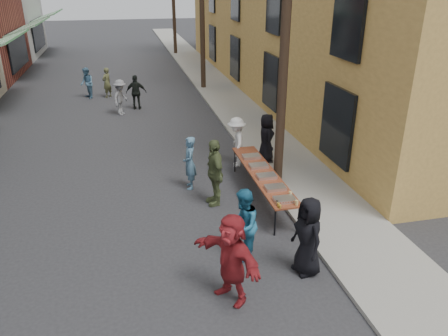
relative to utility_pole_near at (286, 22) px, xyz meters
name	(u,v)px	position (x,y,z in m)	size (l,w,h in m)	color
ground	(135,258)	(-4.30, -3.00, -4.50)	(120.00, 120.00, 0.00)	#28282B
sidewalk	(216,87)	(0.70, 12.00, -4.45)	(2.20, 60.00, 0.10)	gray
utility_pole_near	(286,22)	(0.00, 0.00, 0.00)	(0.26, 0.26, 9.00)	#2D2116
utility_pole_mid	(202,0)	(0.00, 12.00, 0.00)	(0.26, 0.26, 9.00)	#2D2116
serving_table	(263,174)	(-0.78, -0.94, -3.79)	(0.70, 4.00, 0.75)	maroon
catering_tray_sausage	(284,200)	(-0.78, -2.59, -3.71)	(0.50, 0.33, 0.08)	maroon
catering_tray_foil_b	(275,188)	(-0.78, -1.94, -3.71)	(0.50, 0.33, 0.08)	#B2B2B7
catering_tray_buns	(266,176)	(-0.78, -1.24, -3.71)	(0.50, 0.33, 0.08)	tan
catering_tray_foil_d	(259,166)	(-0.78, -0.54, -3.71)	(0.50, 0.33, 0.08)	#B2B2B7
catering_tray_buns_end	(251,156)	(-0.78, 0.16, -3.71)	(0.50, 0.33, 0.08)	tan
condiment_jar_a	(280,207)	(-1.00, -2.89, -3.71)	(0.07, 0.07, 0.08)	#A57F26
condiment_jar_b	(278,205)	(-1.00, -2.79, -3.71)	(0.07, 0.07, 0.08)	#A57F26
condiment_jar_c	(277,203)	(-1.00, -2.69, -3.71)	(0.07, 0.07, 0.08)	#A57F26
cup_stack	(297,203)	(-0.58, -2.84, -3.69)	(0.08, 0.08, 0.12)	tan
guest_front_a	(308,236)	(-0.90, -4.25, -3.67)	(0.82, 0.53, 1.67)	black
guest_front_b	(190,163)	(-2.59, 0.14, -3.74)	(0.56, 0.37, 1.53)	teal
guest_front_c	(243,225)	(-2.02, -3.49, -3.70)	(0.78, 0.61, 1.60)	#226B8F
guest_front_d	(237,142)	(-0.90, 1.40, -3.70)	(1.03, 0.59, 1.59)	white
guest_front_e	(215,172)	(-2.10, -0.94, -3.60)	(1.06, 0.44, 1.80)	#546138
guest_queue_back	(231,258)	(-2.58, -4.69, -3.62)	(1.64, 0.52, 1.77)	maroon
server	(266,138)	(0.05, 1.32, -3.62)	(0.77, 0.50, 1.57)	black
passerby_left	(121,97)	(-4.39, 8.05, -3.73)	(0.99, 0.57, 1.54)	slate
passerby_mid	(136,92)	(-3.68, 8.76, -3.72)	(0.91, 0.38, 1.56)	black
passerby_right	(107,83)	(-5.02, 11.32, -3.76)	(0.54, 0.35, 1.48)	#50522F
passerby_far	(87,83)	(-5.97, 11.34, -3.75)	(0.73, 0.57, 1.51)	#5583A4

